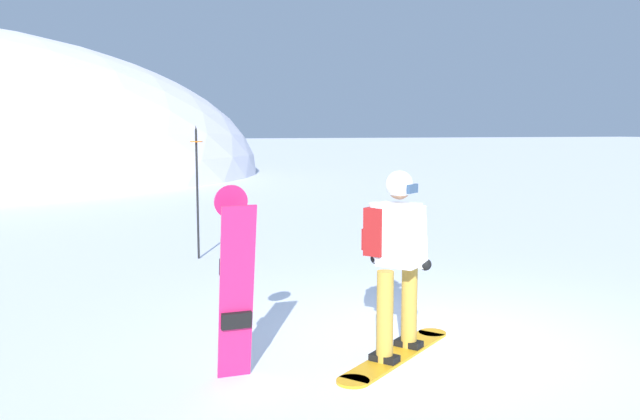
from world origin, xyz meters
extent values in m
plane|color=white|center=(0.00, 0.00, 0.00)|extent=(300.00, 300.00, 0.00)
cube|color=orange|center=(-0.57, -0.21, 0.01)|extent=(1.43, 1.14, 0.02)
cylinder|color=orange|center=(0.07, 0.24, 0.01)|extent=(0.28, 0.28, 0.02)
cylinder|color=orange|center=(-1.20, -0.67, 0.01)|extent=(0.28, 0.28, 0.02)
cube|color=black|center=(-0.37, -0.07, 0.05)|extent=(0.26, 0.29, 0.06)
cube|color=black|center=(-0.76, -0.36, 0.05)|extent=(0.26, 0.29, 0.06)
cylinder|color=#BC8E33|center=(-0.37, -0.07, 0.43)|extent=(0.15, 0.15, 0.82)
cylinder|color=#BC8E33|center=(-0.76, -0.36, 0.43)|extent=(0.15, 0.15, 0.82)
cube|color=silver|center=(-0.57, -0.21, 1.13)|extent=(0.39, 0.42, 0.58)
cylinder|color=silver|center=(-0.70, -0.03, 1.13)|extent=(0.20, 0.18, 0.57)
cylinder|color=silver|center=(-0.43, -0.40, 1.13)|extent=(0.20, 0.18, 0.57)
sphere|color=black|center=(-0.68, 0.01, 0.88)|extent=(0.11, 0.11, 0.11)
sphere|color=black|center=(-0.39, -0.39, 0.88)|extent=(0.11, 0.11, 0.11)
cube|color=maroon|center=(-0.68, -0.05, 1.15)|extent=(0.33, 0.31, 0.44)
cube|color=maroon|center=(-0.74, 0.03, 1.07)|extent=(0.20, 0.17, 0.20)
sphere|color=#9E7051|center=(-0.57, -0.21, 1.56)|extent=(0.21, 0.21, 0.21)
sphere|color=silver|center=(-0.57, -0.21, 1.59)|extent=(0.25, 0.25, 0.25)
cube|color=navy|center=(-0.49, -0.32, 1.56)|extent=(0.16, 0.12, 0.08)
cube|color=#D11E5B|center=(-2.09, -0.33, 0.74)|extent=(0.28, 0.33, 1.49)
cylinder|color=#D11E5B|center=(-2.09, -0.18, 1.49)|extent=(0.28, 0.08, 0.28)
cube|color=black|center=(-2.09, -0.30, 0.96)|extent=(0.25, 0.10, 0.15)
cube|color=black|center=(-2.09, -0.30, 0.52)|extent=(0.25, 0.10, 0.15)
cylinder|color=black|center=(-1.50, 5.05, 1.03)|extent=(0.04, 0.04, 2.07)
cylinder|color=orange|center=(-1.50, 5.05, 1.89)|extent=(0.20, 0.20, 0.02)
cone|color=black|center=(-1.50, 5.05, 2.11)|extent=(0.04, 0.04, 0.08)
camera|label=1|loc=(-3.24, -5.46, 2.08)|focal=36.82mm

